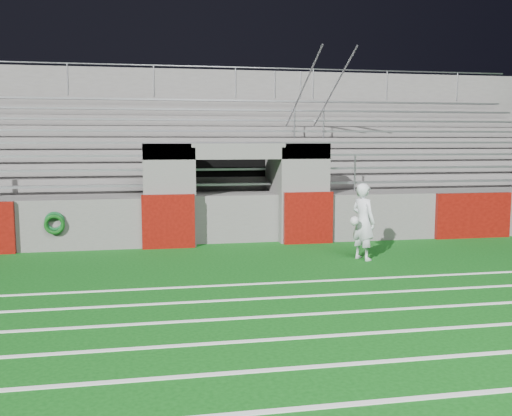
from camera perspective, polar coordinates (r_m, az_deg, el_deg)
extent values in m
plane|color=#0C4910|center=(11.75, 0.67, -6.36)|extent=(90.00, 90.00, 0.00)
cube|color=white|center=(6.28, 12.11, -18.42)|extent=(28.00, 0.09, 0.01)
cube|color=white|center=(7.13, 8.90, -15.19)|extent=(28.00, 0.09, 0.01)
cube|color=white|center=(8.02, 6.45, -12.64)|extent=(28.00, 0.09, 0.01)
cube|color=white|center=(8.93, 4.53, -10.58)|extent=(28.00, 0.09, 0.01)
cube|color=white|center=(9.86, 2.99, -8.90)|extent=(28.00, 0.09, 0.01)
cube|color=white|center=(10.80, 1.73, -7.51)|extent=(28.00, 0.09, 0.01)
cube|color=#565351|center=(17.62, 23.81, -0.50)|extent=(10.60, 0.35, 1.25)
cube|color=#565351|center=(14.79, -8.87, 1.36)|extent=(1.20, 1.00, 2.60)
cube|color=#565351|center=(15.33, 4.70, 1.60)|extent=(1.20, 1.00, 2.60)
cube|color=black|center=(16.64, -2.85, 1.84)|extent=(2.60, 0.20, 2.50)
cube|color=#565351|center=(15.43, -6.53, 1.42)|extent=(0.10, 2.20, 2.50)
cube|color=#565351|center=(15.76, 1.84, 1.57)|extent=(0.10, 2.20, 2.50)
cube|color=#565351|center=(14.90, -1.98, 5.71)|extent=(4.80, 1.00, 0.40)
cube|color=#565351|center=(18.77, -3.75, 2.08)|extent=(26.00, 8.00, 0.20)
cube|color=#565351|center=(18.83, -3.73, 0.18)|extent=(26.00, 8.00, 1.05)
cube|color=#510A06|center=(14.31, -8.75, -1.34)|extent=(1.30, 0.15, 1.35)
cube|color=#510A06|center=(14.87, 5.25, -0.99)|extent=(1.30, 0.15, 1.35)
cube|color=#510A06|center=(16.78, 20.87, -0.70)|extent=(2.20, 0.15, 1.25)
cube|color=#96989E|center=(15.86, -2.47, 2.40)|extent=(23.00, 0.28, 0.06)
cube|color=#565351|center=(16.70, -2.89, 2.51)|extent=(24.00, 0.75, 0.38)
cube|color=#96989E|center=(16.57, -2.85, 3.90)|extent=(23.00, 0.28, 0.06)
cube|color=#565351|center=(17.43, -3.23, 3.31)|extent=(24.00, 0.75, 0.76)
cube|color=#96989E|center=(17.30, -3.20, 5.27)|extent=(23.00, 0.28, 0.06)
cube|color=#565351|center=(18.16, -3.54, 4.04)|extent=(24.00, 0.75, 1.14)
cube|color=#96989E|center=(18.04, -3.52, 6.53)|extent=(23.00, 0.28, 0.06)
cube|color=#565351|center=(18.90, -3.83, 4.72)|extent=(24.00, 0.75, 1.52)
cube|color=#96989E|center=(18.79, -3.82, 7.70)|extent=(23.00, 0.28, 0.06)
cube|color=#565351|center=(19.64, -4.10, 5.34)|extent=(24.00, 0.75, 1.90)
cube|color=#96989E|center=(19.54, -4.09, 8.77)|extent=(23.00, 0.28, 0.06)
cube|color=#565351|center=(20.38, -4.35, 5.93)|extent=(24.00, 0.75, 2.28)
cube|color=#96989E|center=(20.31, -4.35, 9.76)|extent=(23.00, 0.28, 0.06)
cube|color=#565351|center=(21.12, -4.58, 6.46)|extent=(24.00, 0.75, 2.66)
cube|color=#96989E|center=(21.07, -4.59, 10.68)|extent=(23.00, 0.28, 0.06)
cube|color=#565351|center=(21.79, -4.77, 6.64)|extent=(26.00, 0.60, 5.29)
cylinder|color=#A5A8AD|center=(16.12, 6.51, 3.43)|extent=(0.05, 0.05, 1.00)
cylinder|color=#A5A8AD|center=(18.99, 3.87, 8.53)|extent=(0.05, 0.05, 1.00)
cylinder|color=#A5A8AD|center=(22.00, 1.90, 12.25)|extent=(0.05, 0.05, 1.00)
cylinder|color=#A5A8AD|center=(19.01, 3.88, 10.04)|extent=(0.05, 6.02, 3.08)
cylinder|color=#A5A8AD|center=(16.44, 9.85, 3.44)|extent=(0.05, 0.05, 1.00)
cylinder|color=#A5A8AD|center=(19.27, 6.78, 8.47)|extent=(0.05, 0.05, 1.00)
cylinder|color=#A5A8AD|center=(22.24, 4.47, 12.18)|extent=(0.05, 0.05, 1.00)
cylinder|color=#A5A8AD|center=(19.29, 6.80, 9.96)|extent=(0.05, 6.02, 3.08)
cylinder|color=#A5A8AD|center=(21.66, -18.33, 12.15)|extent=(0.05, 0.05, 1.10)
cylinder|color=#A5A8AD|center=(21.49, -10.18, 12.42)|extent=(0.05, 0.05, 1.10)
cylinder|color=#A5A8AD|center=(21.73, -2.06, 12.46)|extent=(0.05, 0.05, 1.10)
cylinder|color=#A5A8AD|center=(22.38, 5.74, 12.26)|extent=(0.05, 0.05, 1.10)
cylinder|color=#A5A8AD|center=(23.40, 12.96, 11.88)|extent=(0.05, 0.05, 1.10)
cylinder|color=#A5A8AD|center=(24.74, 19.47, 11.38)|extent=(0.05, 0.05, 1.10)
cylinder|color=#A5A8AD|center=(21.67, -4.76, 13.92)|extent=(24.00, 0.05, 0.05)
imported|color=silver|center=(12.99, 10.67, -1.34)|extent=(0.64, 0.75, 1.73)
sphere|color=silver|center=(12.61, 9.83, -1.29)|extent=(0.20, 0.20, 0.20)
torus|color=#0E461E|center=(14.48, -19.49, -1.27)|extent=(0.48, 0.09, 0.48)
torus|color=#0D4311|center=(14.44, -19.51, -1.57)|extent=(0.49, 0.09, 0.49)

